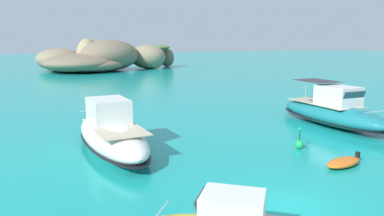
{
  "coord_description": "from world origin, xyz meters",
  "views": [
    {
      "loc": [
        -9.38,
        -11.4,
        6.83
      ],
      "look_at": [
        2.44,
        16.67,
        1.16
      ],
      "focal_mm": 33.83,
      "sensor_mm": 36.0,
      "label": 1
    }
  ],
  "objects_px": {
    "channel_buoy": "(299,144)",
    "islet_small": "(151,57)",
    "islet_large": "(89,59)",
    "motorboat_teal": "(332,112)",
    "motorboat_white": "(111,133)",
    "dinghy_tender": "(343,162)"
  },
  "relations": [
    {
      "from": "channel_buoy",
      "to": "islet_small",
      "type": "bearing_deg",
      "value": 81.08
    },
    {
      "from": "islet_large",
      "to": "motorboat_teal",
      "type": "xyz_separation_m",
      "value": [
        11.34,
        -63.42,
        -1.56
      ]
    },
    {
      "from": "islet_large",
      "to": "motorboat_teal",
      "type": "relative_size",
      "value": 2.35
    },
    {
      "from": "channel_buoy",
      "to": "motorboat_white",
      "type": "bearing_deg",
      "value": 158.16
    },
    {
      "from": "motorboat_white",
      "to": "channel_buoy",
      "type": "height_order",
      "value": "motorboat_white"
    },
    {
      "from": "islet_small",
      "to": "channel_buoy",
      "type": "height_order",
      "value": "islet_small"
    },
    {
      "from": "motorboat_teal",
      "to": "dinghy_tender",
      "type": "xyz_separation_m",
      "value": [
        -6.7,
        -7.94,
        -0.88
      ]
    },
    {
      "from": "islet_large",
      "to": "islet_small",
      "type": "distance_m",
      "value": 15.88
    },
    {
      "from": "motorboat_white",
      "to": "channel_buoy",
      "type": "distance_m",
      "value": 12.02
    },
    {
      "from": "motorboat_teal",
      "to": "islet_small",
      "type": "bearing_deg",
      "value": 86.3
    },
    {
      "from": "dinghy_tender",
      "to": "motorboat_white",
      "type": "bearing_deg",
      "value": 144.21
    },
    {
      "from": "motorboat_white",
      "to": "dinghy_tender",
      "type": "height_order",
      "value": "motorboat_white"
    },
    {
      "from": "islet_large",
      "to": "islet_small",
      "type": "xyz_separation_m",
      "value": [
        15.63,
        2.79,
        0.18
      ]
    },
    {
      "from": "islet_small",
      "to": "motorboat_teal",
      "type": "bearing_deg",
      "value": -93.7
    },
    {
      "from": "dinghy_tender",
      "to": "islet_large",
      "type": "bearing_deg",
      "value": 93.72
    },
    {
      "from": "islet_large",
      "to": "motorboat_white",
      "type": "distance_m",
      "value": 63.63
    },
    {
      "from": "motorboat_teal",
      "to": "channel_buoy",
      "type": "bearing_deg",
      "value": -147.58
    },
    {
      "from": "islet_small",
      "to": "motorboat_teal",
      "type": "distance_m",
      "value": 66.37
    },
    {
      "from": "islet_small",
      "to": "channel_buoy",
      "type": "distance_m",
      "value": 71.43
    },
    {
      "from": "dinghy_tender",
      "to": "motorboat_teal",
      "type": "bearing_deg",
      "value": 49.81
    },
    {
      "from": "dinghy_tender",
      "to": "channel_buoy",
      "type": "distance_m",
      "value": 3.63
    },
    {
      "from": "islet_large",
      "to": "islet_small",
      "type": "relative_size",
      "value": 1.79
    }
  ]
}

